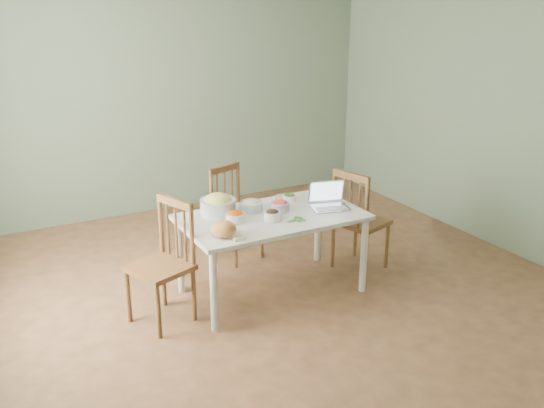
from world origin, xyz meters
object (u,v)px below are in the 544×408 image
dining_table (272,254)px  chair_right (361,219)px  chair_far (237,214)px  chair_left (159,265)px  bread_boule (223,229)px  bowl_squash (218,204)px  laptop (331,197)px

dining_table → chair_right: bearing=2.3°
chair_far → chair_left: (-1.06, -0.82, 0.04)m
dining_table → chair_left: (-1.02, -0.03, 0.14)m
bread_boule → bowl_squash: size_ratio=0.66×
bread_boule → dining_table: bearing=23.6°
chair_far → bowl_squash: bearing=-144.8°
dining_table → bowl_squash: (-0.39, 0.24, 0.45)m
bread_boule → chair_right: bearing=10.5°
chair_far → laptop: bearing=-78.8°
dining_table → bowl_squash: size_ratio=5.05×
dining_table → chair_left: bearing=-178.6°
chair_left → laptop: (1.54, -0.08, 0.33)m
chair_left → laptop: size_ratio=3.09×
chair_right → bread_boule: size_ratio=4.92×
chair_far → bowl_squash: size_ratio=3.00×
dining_table → bowl_squash: 0.64m
chair_far → chair_right: (0.93, -0.76, 0.04)m
dining_table → chair_far: bearing=86.7°
dining_table → chair_far: (0.05, 0.80, 0.10)m
chair_right → laptop: size_ratio=3.06×
dining_table → laptop: (0.52, -0.10, 0.47)m
dining_table → bread_boule: 0.74m
dining_table → bread_boule: size_ratio=7.67×
bread_boule → chair_left: bearing=154.7°
chair_right → bowl_squash: 1.41m
chair_left → bowl_squash: size_ratio=3.27×
bread_boule → bowl_squash: bowl_squash is taller
chair_right → laptop: 0.58m
chair_right → bread_boule: 1.58m
chair_far → bowl_squash: (-0.43, -0.55, 0.35)m
dining_table → chair_left: 1.03m
laptop → chair_left: bearing=-166.7°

